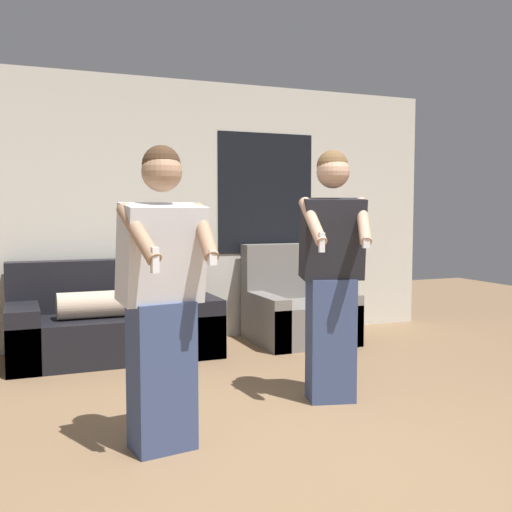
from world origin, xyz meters
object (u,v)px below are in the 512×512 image
couch (114,324)px  person_left (162,299)px  person_right (332,274)px  armchair (297,311)px

couch → person_left: size_ratio=1.09×
person_left → person_right: person_right is taller
couch → armchair: armchair is taller
person_left → person_right: 1.39m
couch → armchair: (1.89, -0.02, 0.00)m
couch → person_left: (-0.08, -2.34, 0.56)m
person_right → armchair: bearing=71.0°
armchair → person_right: bearing=-109.0°
person_left → person_right: bearing=18.0°
couch → person_left: person_left is taller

